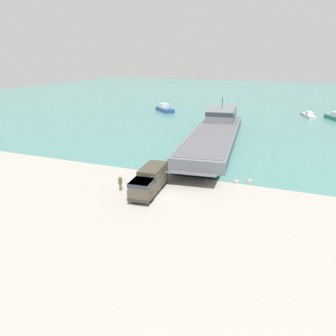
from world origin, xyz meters
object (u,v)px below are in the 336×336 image
(soldier_on_ramp, at_px, (120,182))
(landing_craft, at_px, (216,130))
(moored_boat_c, at_px, (165,109))
(military_truck, at_px, (150,180))
(moored_boat_a, at_px, (308,115))

(soldier_on_ramp, bearing_deg, landing_craft, 109.48)
(landing_craft, relative_size, moored_boat_c, 5.79)
(landing_craft, height_order, military_truck, landing_craft)
(landing_craft, distance_m, military_truck, 29.09)
(moored_boat_c, bearing_deg, soldier_on_ramp, 61.21)
(military_truck, relative_size, soldier_on_ramp, 4.28)
(military_truck, distance_m, moored_boat_a, 62.99)
(landing_craft, height_order, moored_boat_c, landing_craft)
(landing_craft, distance_m, soldier_on_ramp, 30.15)
(military_truck, height_order, moored_boat_c, military_truck)
(moored_boat_a, height_order, moored_boat_c, moored_boat_c)
(military_truck, bearing_deg, moored_boat_c, -164.83)
(landing_craft, relative_size, moored_boat_a, 5.38)
(soldier_on_ramp, bearing_deg, moored_boat_c, 134.40)
(moored_boat_c, bearing_deg, landing_craft, 83.63)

